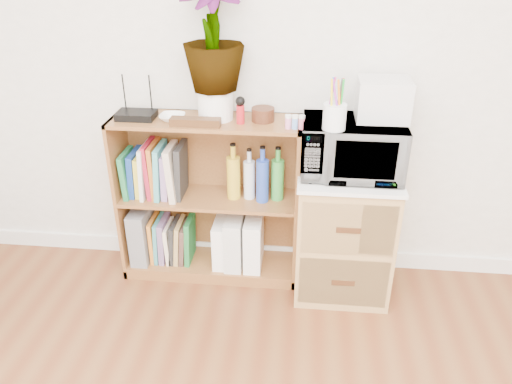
# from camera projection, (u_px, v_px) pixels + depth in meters

# --- Properties ---
(skirting_board) EXTENTS (4.00, 0.02, 0.10)m
(skirting_board) POSITION_uv_depth(u_px,v_px,m) (272.00, 252.00, 3.08)
(skirting_board) COLOR white
(skirting_board) RESTS_ON ground
(bookshelf) EXTENTS (1.00, 0.30, 0.95)m
(bookshelf) POSITION_uv_depth(u_px,v_px,m) (209.00, 200.00, 2.79)
(bookshelf) COLOR brown
(bookshelf) RESTS_ON ground
(wicker_unit) EXTENTS (0.50, 0.45, 0.70)m
(wicker_unit) POSITION_uv_depth(u_px,v_px,m) (343.00, 234.00, 2.72)
(wicker_unit) COLOR #9E7542
(wicker_unit) RESTS_ON ground
(microwave) EXTENTS (0.50, 0.34, 0.28)m
(microwave) POSITION_uv_depth(u_px,v_px,m) (352.00, 148.00, 2.47)
(microwave) COLOR silver
(microwave) RESTS_ON wicker_unit
(pen_cup) EXTENTS (0.11, 0.11, 0.12)m
(pen_cup) POSITION_uv_depth(u_px,v_px,m) (334.00, 117.00, 2.29)
(pen_cup) COLOR white
(pen_cup) RESTS_ON microwave
(small_appliance) EXTENTS (0.25, 0.21, 0.20)m
(small_appliance) POSITION_uv_depth(u_px,v_px,m) (383.00, 99.00, 2.40)
(small_appliance) COLOR silver
(small_appliance) RESTS_ON microwave
(router) EXTENTS (0.20, 0.13, 0.04)m
(router) POSITION_uv_depth(u_px,v_px,m) (136.00, 115.00, 2.58)
(router) COLOR black
(router) RESTS_ON bookshelf
(white_bowl) EXTENTS (0.13, 0.13, 0.03)m
(white_bowl) POSITION_uv_depth(u_px,v_px,m) (172.00, 117.00, 2.55)
(white_bowl) COLOR white
(white_bowl) RESTS_ON bookshelf
(plant_pot) EXTENTS (0.18, 0.18, 0.15)m
(plant_pot) POSITION_uv_depth(u_px,v_px,m) (215.00, 104.00, 2.55)
(plant_pot) COLOR white
(plant_pot) RESTS_ON bookshelf
(potted_plant) EXTENTS (0.31, 0.31, 0.56)m
(potted_plant) POSITION_uv_depth(u_px,v_px,m) (213.00, 33.00, 2.38)
(potted_plant) COLOR #3A712D
(potted_plant) RESTS_ON plant_pot
(trinket_box) EXTENTS (0.25, 0.06, 0.04)m
(trinket_box) POSITION_uv_depth(u_px,v_px,m) (195.00, 122.00, 2.48)
(trinket_box) COLOR #371D0F
(trinket_box) RESTS_ON bookshelf
(kokeshi_doll) EXTENTS (0.04, 0.04, 0.09)m
(kokeshi_doll) POSITION_uv_depth(u_px,v_px,m) (240.00, 115.00, 2.50)
(kokeshi_doll) COLOR #B0151D
(kokeshi_doll) RESTS_ON bookshelf
(wooden_bowl) EXTENTS (0.12, 0.12, 0.07)m
(wooden_bowl) POSITION_uv_depth(u_px,v_px,m) (263.00, 114.00, 2.54)
(wooden_bowl) COLOR #3C1D10
(wooden_bowl) RESTS_ON bookshelf
(paint_jars) EXTENTS (0.11, 0.04, 0.06)m
(paint_jars) POSITION_uv_depth(u_px,v_px,m) (295.00, 123.00, 2.44)
(paint_jars) COLOR pink
(paint_jars) RESTS_ON bookshelf
(file_box) EXTENTS (0.10, 0.26, 0.33)m
(file_box) POSITION_uv_depth(u_px,v_px,m) (143.00, 233.00, 2.94)
(file_box) COLOR slate
(file_box) RESTS_ON bookshelf
(magazine_holder_left) EXTENTS (0.09, 0.22, 0.27)m
(magazine_holder_left) POSITION_uv_depth(u_px,v_px,m) (222.00, 242.00, 2.90)
(magazine_holder_left) COLOR white
(magazine_holder_left) RESTS_ON bookshelf
(magazine_holder_mid) EXTENTS (0.10, 0.25, 0.31)m
(magazine_holder_mid) POSITION_uv_depth(u_px,v_px,m) (235.00, 240.00, 2.89)
(magazine_holder_mid) COLOR silver
(magazine_holder_mid) RESTS_ON bookshelf
(magazine_holder_right) EXTENTS (0.10, 0.25, 0.31)m
(magazine_holder_right) POSITION_uv_depth(u_px,v_px,m) (254.00, 241.00, 2.88)
(magazine_holder_right) COLOR white
(magazine_holder_right) RESTS_ON bookshelf
(cookbooks) EXTENTS (0.34, 0.20, 0.31)m
(cookbooks) POSITION_uv_depth(u_px,v_px,m) (156.00, 171.00, 2.74)
(cookbooks) COLOR #1E713F
(cookbooks) RESTS_ON bookshelf
(liquor_bottles) EXTENTS (0.39, 0.07, 0.31)m
(liquor_bottles) POSITION_uv_depth(u_px,v_px,m) (261.00, 174.00, 2.68)
(liquor_bottles) COLOR gold
(liquor_bottles) RESTS_ON bookshelf
(lower_books) EXTENTS (0.24, 0.19, 0.28)m
(lower_books) POSITION_uv_depth(u_px,v_px,m) (173.00, 239.00, 2.94)
(lower_books) COLOR orange
(lower_books) RESTS_ON bookshelf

